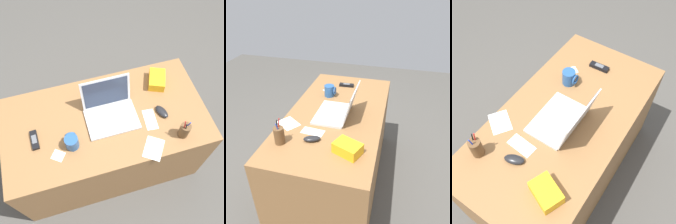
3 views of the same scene
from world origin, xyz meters
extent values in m
plane|color=#4C4944|center=(0.00, 0.00, 0.00)|extent=(6.00, 6.00, 0.00)
cube|color=olive|center=(0.00, 0.00, 0.36)|extent=(1.43, 0.74, 0.72)
cube|color=silver|center=(0.05, -0.02, 0.73)|extent=(0.35, 0.24, 0.02)
cube|color=silver|center=(0.05, 0.00, 0.74)|extent=(0.29, 0.12, 0.00)
cube|color=silver|center=(0.05, -0.10, 0.74)|extent=(0.10, 0.05, 0.00)
cube|color=silver|center=(0.05, 0.13, 0.85)|extent=(0.34, 0.07, 0.22)
cube|color=#283347|center=(0.05, 0.12, 0.85)|extent=(0.31, 0.05, 0.20)
ellipsoid|color=black|center=(0.39, -0.06, 0.73)|extent=(0.09, 0.13, 0.03)
cylinder|color=#26518C|center=(-0.25, -0.13, 0.77)|extent=(0.09, 0.09, 0.10)
torus|color=#26518C|center=(-0.25, -0.08, 0.77)|extent=(0.07, 0.01, 0.07)
cube|color=black|center=(-0.48, -0.03, 0.73)|extent=(0.05, 0.14, 0.02)
cube|color=#595B60|center=(-0.48, -0.03, 0.74)|extent=(0.03, 0.06, 0.00)
cylinder|color=brown|center=(0.47, -0.26, 0.78)|extent=(0.07, 0.07, 0.12)
cylinder|color=#1933B2|center=(0.47, -0.25, 0.81)|extent=(0.02, 0.03, 0.14)
cylinder|color=black|center=(0.46, -0.27, 0.81)|extent=(0.03, 0.01, 0.14)
cylinder|color=red|center=(0.45, -0.26, 0.82)|extent=(0.02, 0.03, 0.16)
cube|color=#F2AD19|center=(0.45, 0.19, 0.75)|extent=(0.17, 0.20, 0.07)
cube|color=white|center=(0.25, -0.30, 0.72)|extent=(0.18, 0.19, 0.00)
cube|color=white|center=(0.30, -0.09, 0.72)|extent=(0.09, 0.17, 0.00)
cube|color=white|center=(-0.36, -0.18, 0.72)|extent=(0.10, 0.10, 0.00)
camera|label=1|loc=(-0.20, -0.88, 2.33)|focal=42.90mm
camera|label=2|loc=(1.58, 0.42, 1.72)|focal=38.75mm
camera|label=3|loc=(0.80, 0.53, 2.05)|focal=43.45mm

